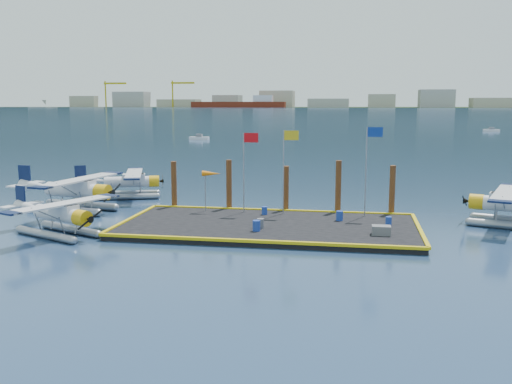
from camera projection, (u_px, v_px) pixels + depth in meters
ground at (269, 230)px, 39.12m from camera, size 4000.00×4000.00×0.00m
dock at (269, 227)px, 39.08m from camera, size 20.00×10.00×0.40m
dock_bumpers at (269, 223)px, 39.04m from camera, size 20.25×10.25×0.18m
far_backdrop at (437, 102)px, 1687.22m from camera, size 3050.00×2050.00×810.00m
seaplane_a at (61, 217)px, 36.95m from camera, size 7.79×8.18×2.99m
seaplane_b at (76, 193)px, 45.29m from camera, size 9.16×10.02×3.54m
seaplane_c at (130, 183)px, 51.85m from camera, size 7.99×8.51×3.06m
seaplane_d at (511, 207)px, 39.86m from camera, size 8.49×9.06×3.25m
drum_1 at (260, 223)px, 37.64m from camera, size 0.46×0.46×0.65m
drum_2 at (340, 216)px, 40.12m from camera, size 0.48×0.48×0.68m
drum_3 at (256, 226)px, 36.86m from camera, size 0.49×0.49×0.69m
drum_4 at (389, 221)px, 38.60m from camera, size 0.41×0.41×0.58m
drum_5 at (265, 211)px, 42.29m from camera, size 0.42×0.42×0.59m
crate at (381, 230)px, 35.80m from camera, size 1.17×0.78×0.58m
flagpole_red at (246, 160)px, 42.52m from camera, size 1.14×0.08×6.00m
flagpole_yellow at (286, 159)px, 41.99m from camera, size 1.14×0.08×6.20m
flagpole_blue at (369, 158)px, 40.94m from camera, size 1.14×0.08×6.50m
windsock at (211, 175)px, 43.16m from camera, size 1.40×0.44×3.12m
piling_0 at (174, 186)px, 45.50m from camera, size 0.44×0.44×4.00m
piling_1 at (229, 187)px, 44.72m from camera, size 0.44×0.44×4.20m
piling_2 at (286, 191)px, 43.99m from camera, size 0.44×0.44×3.80m
piling_3 at (338, 189)px, 43.27m from camera, size 0.44×0.44×4.30m
piling_4 at (392, 192)px, 42.61m from camera, size 0.44×0.44×4.00m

